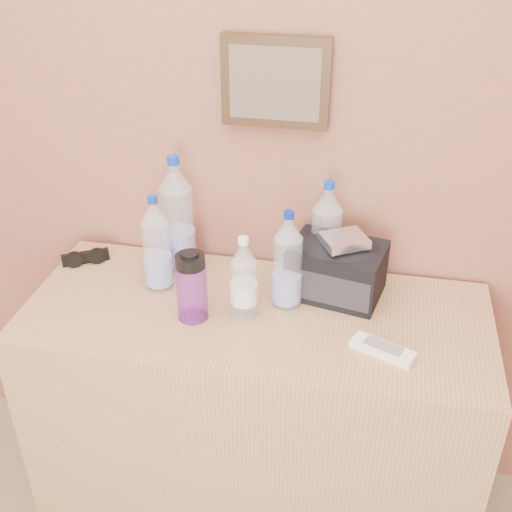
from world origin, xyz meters
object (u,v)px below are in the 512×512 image
(pet_small, at_px, (244,282))
(ac_remote, at_px, (383,350))
(toiletry_bag, at_px, (337,267))
(pet_large_a, at_px, (157,248))
(nalgene_bottle, at_px, (192,286))
(pet_large_c, at_px, (326,238))
(dresser, at_px, (256,416))
(sunglasses, at_px, (86,257))
(pet_large_b, at_px, (177,220))
(pet_large_d, at_px, (287,264))
(foil_packet, at_px, (344,240))

(pet_small, relative_size, ac_remote, 1.50)
(toiletry_bag, bearing_deg, pet_large_a, -161.14)
(pet_small, bearing_deg, nalgene_bottle, -165.33)
(pet_small, relative_size, toiletry_bag, 0.96)
(pet_large_a, height_order, pet_large_c, pet_large_c)
(pet_large_c, height_order, pet_small, pet_large_c)
(dresser, xyz_separation_m, sunglasses, (-0.58, 0.15, 0.43))
(dresser, height_order, sunglasses, sunglasses)
(pet_large_b, bearing_deg, pet_small, -40.17)
(pet_small, distance_m, toiletry_bag, 0.29)
(pet_large_c, height_order, pet_large_d, pet_large_c)
(dresser, xyz_separation_m, foil_packet, (0.23, 0.12, 0.60))
(pet_large_c, bearing_deg, pet_large_a, -164.25)
(toiletry_bag, bearing_deg, pet_large_c, 133.43)
(dresser, xyz_separation_m, ac_remote, (0.36, -0.11, 0.42))
(pet_large_d, distance_m, ac_remote, 0.35)
(pet_large_a, relative_size, pet_large_c, 0.91)
(nalgene_bottle, distance_m, toiletry_bag, 0.43)
(pet_large_b, height_order, pet_large_d, pet_large_b)
(pet_large_b, xyz_separation_m, toiletry_bag, (0.49, -0.05, -0.07))
(pet_large_a, height_order, sunglasses, pet_large_a)
(pet_large_a, relative_size, nalgene_bottle, 1.43)
(nalgene_bottle, distance_m, ac_remote, 0.53)
(pet_large_d, height_order, foil_packet, pet_large_d)
(pet_large_a, height_order, pet_large_d, same)
(pet_large_d, bearing_deg, pet_large_c, 58.93)
(pet_large_d, relative_size, pet_small, 1.19)
(pet_large_b, bearing_deg, ac_remote, -25.51)
(pet_small, bearing_deg, dresser, 39.59)
(pet_large_a, distance_m, sunglasses, 0.31)
(pet_large_a, relative_size, sunglasses, 2.02)
(pet_large_a, bearing_deg, foil_packet, 5.13)
(pet_large_c, height_order, toiletry_bag, pet_large_c)
(pet_large_a, relative_size, pet_large_d, 1.00)
(pet_small, height_order, ac_remote, pet_small)
(pet_large_d, distance_m, sunglasses, 0.68)
(pet_large_d, bearing_deg, pet_small, -143.14)
(toiletry_bag, bearing_deg, sunglasses, -169.29)
(dresser, distance_m, sunglasses, 0.74)
(sunglasses, distance_m, toiletry_bag, 0.80)
(pet_large_b, bearing_deg, pet_large_d, -20.33)
(dresser, height_order, pet_small, pet_small)
(sunglasses, xyz_separation_m, toiletry_bag, (0.79, -0.01, 0.07))
(nalgene_bottle, bearing_deg, pet_small, 14.67)
(ac_remote, bearing_deg, pet_large_b, 176.95)
(dresser, distance_m, pet_small, 0.52)
(pet_large_a, bearing_deg, sunglasses, 164.13)
(pet_large_c, xyz_separation_m, sunglasses, (-0.75, -0.06, -0.12))
(pet_large_a, xyz_separation_m, toiletry_bag, (0.52, 0.07, -0.04))
(sunglasses, bearing_deg, foil_packet, -32.29)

